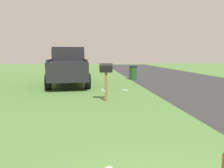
{
  "coord_description": "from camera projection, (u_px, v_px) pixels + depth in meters",
  "views": [
    {
      "loc": [
        -1.2,
        0.81,
        1.65
      ],
      "look_at": [
        4.34,
        0.21,
        0.9
      ],
      "focal_mm": 34.56,
      "sensor_mm": 36.0,
      "label": 1
    }
  ],
  "objects": [
    {
      "name": "mailbox",
      "position": [
        106.0,
        71.0,
        7.65
      ],
      "size": [
        0.25,
        0.48,
        1.36
      ],
      "rotation": [
        0.0,
        0.0,
        -0.11
      ],
      "color": "brown",
      "rests_on": "ground"
    },
    {
      "name": "litter_bottle_midfield_a",
      "position": [
        125.0,
        91.0,
        9.88
      ],
      "size": [
        0.18,
        0.22,
        0.07
      ],
      "primitive_type": "cylinder",
      "rotation": [
        0.0,
        1.57,
        4.13
      ],
      "color": "#B2D8BF",
      "rests_on": "ground"
    },
    {
      "name": "litter_cup_far_scatter",
      "position": [
        102.0,
        90.0,
        10.11
      ],
      "size": [
        0.1,
        0.08,
        0.08
      ],
      "primitive_type": "cylinder",
      "rotation": [
        0.0,
        1.57,
        6.26
      ],
      "color": "white",
      "rests_on": "ground"
    },
    {
      "name": "pickup_truck",
      "position": [
        69.0,
        65.0,
        12.23
      ],
      "size": [
        5.56,
        2.44,
        2.09
      ],
      "rotation": [
        0.0,
        0.0,
        0.07
      ],
      "color": "black",
      "rests_on": "ground"
    },
    {
      "name": "trash_bin",
      "position": [
        133.0,
        73.0,
        14.59
      ],
      "size": [
        0.52,
        0.52,
        0.92
      ],
      "color": "#1E4C1E",
      "rests_on": "ground"
    },
    {
      "name": "litter_can_by_mailbox",
      "position": [
        105.0,
        91.0,
        9.68
      ],
      "size": [
        0.08,
        0.13,
        0.07
      ],
      "primitive_type": "cylinder",
      "rotation": [
        0.0,
        1.57,
        4.6
      ],
      "color": "silver",
      "rests_on": "ground"
    }
  ]
}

